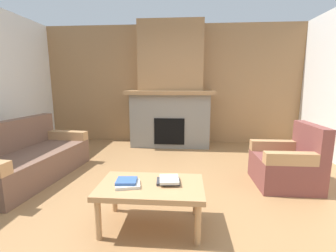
# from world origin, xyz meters

# --- Properties ---
(ground) EXTENTS (9.00, 9.00, 0.00)m
(ground) POSITION_xyz_m (0.00, 0.00, 0.00)
(ground) COLOR olive
(wall_back_wood_panel) EXTENTS (6.00, 0.12, 2.70)m
(wall_back_wood_panel) POSITION_xyz_m (0.00, 3.00, 1.35)
(wall_back_wood_panel) COLOR #997047
(wall_back_wood_panel) RESTS_ON ground
(fireplace) EXTENTS (1.90, 0.82, 2.70)m
(fireplace) POSITION_xyz_m (0.00, 2.62, 1.16)
(fireplace) COLOR gray
(fireplace) RESTS_ON ground
(couch) EXTENTS (1.01, 1.87, 0.85)m
(couch) POSITION_xyz_m (-1.95, 0.49, 0.29)
(couch) COLOR brown
(couch) RESTS_ON ground
(armchair) EXTENTS (0.76, 0.76, 0.85)m
(armchair) POSITION_xyz_m (1.75, 0.55, 0.29)
(armchair) COLOR brown
(armchair) RESTS_ON ground
(coffee_table) EXTENTS (1.00, 0.60, 0.43)m
(coffee_table) POSITION_xyz_m (0.02, -0.53, 0.38)
(coffee_table) COLOR tan
(coffee_table) RESTS_ON ground
(book_stack_near_edge) EXTENTS (0.26, 0.24, 0.05)m
(book_stack_near_edge) POSITION_xyz_m (-0.20, -0.58, 0.45)
(book_stack_near_edge) COLOR beige
(book_stack_near_edge) RESTS_ON coffee_table
(book_stack_center) EXTENTS (0.23, 0.23, 0.05)m
(book_stack_center) POSITION_xyz_m (0.19, -0.49, 0.46)
(book_stack_center) COLOR #2D2D33
(book_stack_center) RESTS_ON coffee_table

